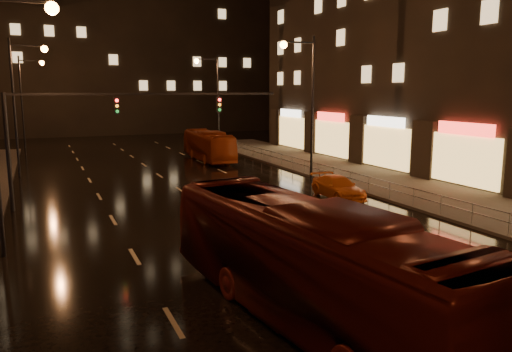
% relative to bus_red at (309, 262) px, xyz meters
% --- Properties ---
extents(ground, '(140.00, 140.00, 0.00)m').
position_rel_bus_red_xyz_m(ground, '(1.50, 17.30, -1.66)').
color(ground, black).
rests_on(ground, ground).
extents(sidewalk_right, '(7.00, 70.00, 0.15)m').
position_rel_bus_red_xyz_m(sidewalk_right, '(15.00, 12.30, -1.58)').
color(sidewalk_right, '#38332D').
rests_on(sidewalk_right, ground).
extents(building_distant, '(44.00, 16.00, 36.00)m').
position_rel_bus_red_xyz_m(building_distant, '(5.50, 69.30, 16.34)').
color(building_distant, black).
rests_on(building_distant, ground).
extents(traffic_signal, '(15.31, 0.32, 6.20)m').
position_rel_bus_red_xyz_m(traffic_signal, '(-3.56, 17.30, 3.08)').
color(traffic_signal, black).
rests_on(traffic_signal, ground).
extents(railing_right, '(0.05, 56.00, 1.00)m').
position_rel_bus_red_xyz_m(railing_right, '(11.70, 15.30, -0.76)').
color(railing_right, '#99999E').
rests_on(railing_right, sidewalk_right).
extents(bus_red, '(4.24, 12.17, 3.32)m').
position_rel_bus_red_xyz_m(bus_red, '(0.00, 0.00, 0.00)').
color(bus_red, '#51110B').
rests_on(bus_red, ground).
extents(bus_curb, '(2.56, 9.74, 2.69)m').
position_rel_bus_red_xyz_m(bus_curb, '(7.50, 31.82, -0.31)').
color(bus_curb, '#912F0E').
rests_on(bus_curb, ground).
extents(taxi_near, '(2.02, 4.14, 1.36)m').
position_rel_bus_red_xyz_m(taxi_near, '(4.01, 7.21, -0.98)').
color(taxi_near, '#BF4F12').
rests_on(taxi_near, ground).
extents(taxi_far, '(1.97, 4.44, 1.27)m').
position_rel_bus_red_xyz_m(taxi_far, '(9.50, 13.28, -1.02)').
color(taxi_far, orange).
rests_on(taxi_far, ground).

